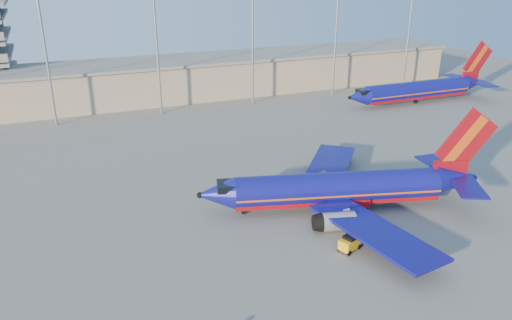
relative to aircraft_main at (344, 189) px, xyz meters
The scene contains 6 objects.
ground 8.08m from the aircraft_main, 147.27° to the left, with size 220.00×220.00×0.00m, color slate.
terminal_building 62.25m from the aircraft_main, 86.70° to the left, with size 122.00×16.00×8.50m.
light_mast_row 52.31m from the aircraft_main, 91.62° to the left, with size 101.60×1.60×28.65m.
aircraft_main is the anchor object (origin of this frame).
aircraft_second 56.08m from the aircraft_main, 40.97° to the left, with size 36.96×14.41×12.52m.
baggage_tug 9.99m from the aircraft_main, 117.88° to the right, with size 2.74×2.23×1.71m.
Camera 1 is at (-25.11, -51.26, 28.58)m, focal length 35.00 mm.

